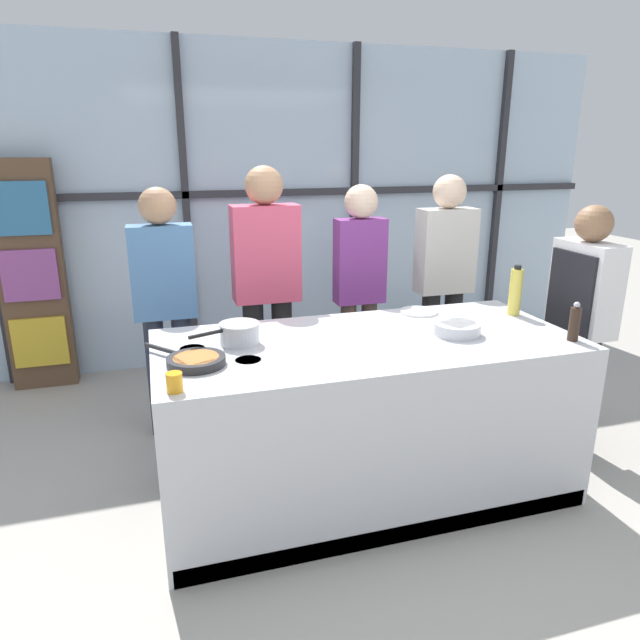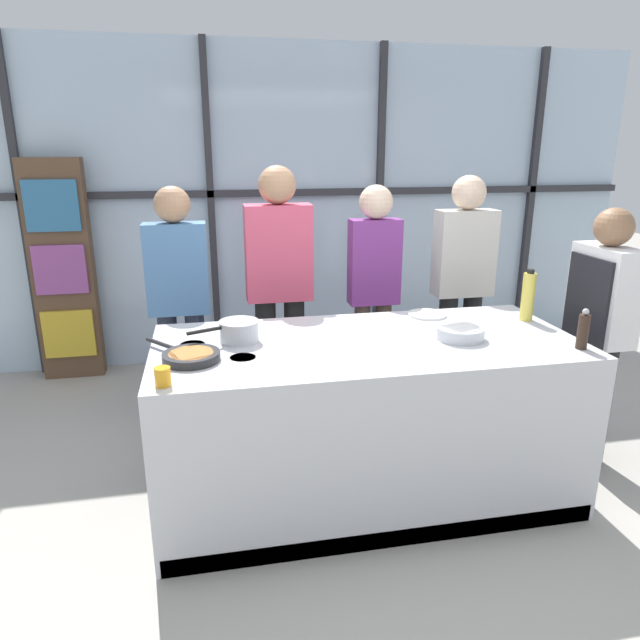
% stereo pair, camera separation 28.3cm
% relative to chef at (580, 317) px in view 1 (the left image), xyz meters
% --- Properties ---
extents(ground_plane, '(18.00, 18.00, 0.00)m').
position_rel_chef_xyz_m(ground_plane, '(-1.49, -0.11, -0.90)').
color(ground_plane, '#ADA89E').
extents(back_window_wall, '(6.40, 0.10, 2.80)m').
position_rel_chef_xyz_m(back_window_wall, '(-1.49, 2.29, 0.50)').
color(back_window_wall, silver).
rests_on(back_window_wall, ground_plane).
extents(bookshelf, '(0.49, 0.19, 1.85)m').
position_rel_chef_xyz_m(bookshelf, '(-3.51, 2.10, 0.03)').
color(bookshelf, brown).
rests_on(bookshelf, ground_plane).
extents(demo_island, '(2.28, 1.03, 0.93)m').
position_rel_chef_xyz_m(demo_island, '(-1.49, -0.11, -0.43)').
color(demo_island, silver).
rests_on(demo_island, ground_plane).
extents(chef, '(0.23, 0.44, 1.60)m').
position_rel_chef_xyz_m(chef, '(0.00, 0.00, 0.00)').
color(chef, black).
rests_on(chef, ground_plane).
extents(spectator_far_left, '(0.41, 0.24, 1.70)m').
position_rel_chef_xyz_m(spectator_far_left, '(-2.52, 0.94, 0.08)').
color(spectator_far_left, '#232838').
rests_on(spectator_far_left, ground_plane).
extents(spectator_center_left, '(0.45, 0.25, 1.82)m').
position_rel_chef_xyz_m(spectator_center_left, '(-1.83, 0.94, 0.14)').
color(spectator_center_left, black).
rests_on(spectator_center_left, ground_plane).
extents(spectator_center_right, '(0.36, 0.24, 1.69)m').
position_rel_chef_xyz_m(spectator_center_right, '(-1.15, 0.94, 0.10)').
color(spectator_center_right, '#47382D').
rests_on(spectator_center_right, ground_plane).
extents(spectator_far_right, '(0.43, 0.24, 1.74)m').
position_rel_chef_xyz_m(spectator_far_right, '(-0.46, 0.94, 0.10)').
color(spectator_far_right, black).
rests_on(spectator_far_right, ground_plane).
extents(frying_pan, '(0.38, 0.43, 0.04)m').
position_rel_chef_xyz_m(frying_pan, '(-2.42, -0.23, 0.05)').
color(frying_pan, '#232326').
rests_on(frying_pan, demo_island).
extents(saucepan, '(0.38, 0.22, 0.11)m').
position_rel_chef_xyz_m(saucepan, '(-2.17, 0.02, 0.09)').
color(saucepan, silver).
rests_on(saucepan, demo_island).
extents(white_plate, '(0.24, 0.24, 0.01)m').
position_rel_chef_xyz_m(white_plate, '(-0.99, 0.28, 0.04)').
color(white_plate, white).
rests_on(white_plate, demo_island).
extents(mixing_bowl, '(0.26, 0.26, 0.07)m').
position_rel_chef_xyz_m(mixing_bowl, '(-0.98, -0.17, 0.07)').
color(mixing_bowl, silver).
rests_on(mixing_bowl, demo_island).
extents(oil_bottle, '(0.08, 0.08, 0.31)m').
position_rel_chef_xyz_m(oil_bottle, '(-0.45, 0.07, 0.18)').
color(oil_bottle, '#E0CC4C').
rests_on(oil_bottle, demo_island).
extents(pepper_grinder, '(0.06, 0.06, 0.22)m').
position_rel_chef_xyz_m(pepper_grinder, '(-0.44, -0.45, 0.13)').
color(pepper_grinder, '#332319').
rests_on(pepper_grinder, demo_island).
extents(juice_glass_near, '(0.07, 0.07, 0.09)m').
position_rel_chef_xyz_m(juice_glass_near, '(-2.53, -0.52, 0.07)').
color(juice_glass_near, orange).
rests_on(juice_glass_near, demo_island).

